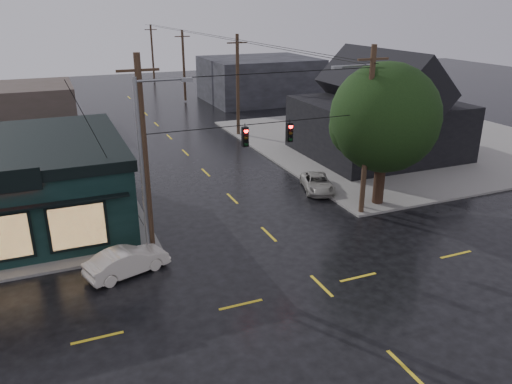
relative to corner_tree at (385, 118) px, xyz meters
name	(u,v)px	position (x,y,z in m)	size (l,w,h in m)	color
ground_plane	(321,286)	(-8.35, -7.40, -5.70)	(160.00, 160.00, 0.00)	black
sidewalk_ne	(400,140)	(11.65, 12.60, -5.63)	(28.00, 28.00, 0.15)	gray
ne_building	(380,103)	(6.65, 9.60, -1.23)	(12.60, 11.60, 8.75)	black
corner_tree	(385,118)	(0.00, 0.00, 0.00)	(6.76, 6.76, 8.95)	black
utility_pole_nw	(153,251)	(-14.85, -0.90, -5.70)	(2.00, 0.32, 10.15)	#352117
utility_pole_ne	(361,214)	(-1.85, -0.90, -5.70)	(2.00, 0.32, 10.15)	#352117
utility_pole_far_a	(238,135)	(-1.85, 20.60, -5.70)	(2.00, 0.32, 9.65)	#352117
utility_pole_far_b	(186,101)	(-1.85, 40.60, -5.70)	(2.00, 0.32, 9.15)	#352117
utility_pole_far_c	(154,82)	(-1.85, 60.60, -5.70)	(2.00, 0.32, 9.15)	#352117
span_signal_assembly	(268,134)	(-8.25, -0.90, 0.00)	(13.00, 0.48, 1.23)	black
streetlight_nw	(150,258)	(-15.15, -1.60, -5.70)	(5.40, 0.30, 9.15)	gray
streetlight_ne	(361,208)	(-1.35, -0.20, -5.70)	(5.40, 0.30, 9.15)	gray
bg_building_west	(13,107)	(-22.35, 32.60, -3.50)	(12.00, 10.00, 4.40)	#39312A
bg_building_east	(259,79)	(7.65, 37.60, -2.90)	(14.00, 12.00, 5.60)	black
sedan_cream	(127,261)	(-16.42, -2.79, -5.04)	(1.40, 4.01, 1.32)	silver
suv_silver	(317,183)	(-2.35, 3.79, -5.14)	(1.86, 4.03, 1.12)	#A29F96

